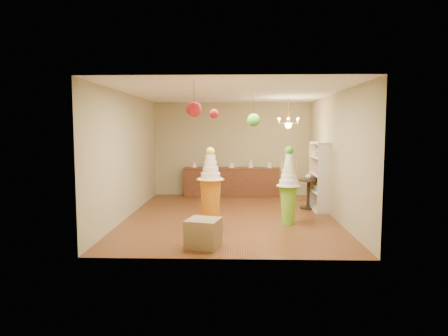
{
  "coord_description": "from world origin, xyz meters",
  "views": [
    {
      "loc": [
        0.13,
        -9.67,
        2.14
      ],
      "look_at": [
        -0.15,
        0.0,
        1.2
      ],
      "focal_mm": 32.0,
      "sensor_mm": 36.0,
      "label": 1
    }
  ],
  "objects_px": {
    "pedestal_green": "(288,194)",
    "round_table": "(308,190)",
    "sideboard": "(231,182)",
    "pedestal_orange": "(211,197)"
  },
  "relations": [
    {
      "from": "pedestal_orange",
      "to": "round_table",
      "type": "relative_size",
      "value": 2.21
    },
    {
      "from": "pedestal_green",
      "to": "sideboard",
      "type": "bearing_deg",
      "value": 109.34
    },
    {
      "from": "pedestal_orange",
      "to": "round_table",
      "type": "xyz_separation_m",
      "value": [
        2.5,
        2.31,
        -0.19
      ]
    },
    {
      "from": "pedestal_orange",
      "to": "pedestal_green",
      "type": "bearing_deg",
      "value": 14.64
    },
    {
      "from": "pedestal_green",
      "to": "pedestal_orange",
      "type": "height_order",
      "value": "pedestal_green"
    },
    {
      "from": "pedestal_green",
      "to": "pedestal_orange",
      "type": "bearing_deg",
      "value": -165.36
    },
    {
      "from": "pedestal_green",
      "to": "round_table",
      "type": "xyz_separation_m",
      "value": [
        0.78,
        1.86,
        -0.18
      ]
    },
    {
      "from": "pedestal_orange",
      "to": "sideboard",
      "type": "xyz_separation_m",
      "value": [
        0.4,
        4.21,
        -0.22
      ]
    },
    {
      "from": "pedestal_green",
      "to": "round_table",
      "type": "height_order",
      "value": "pedestal_green"
    },
    {
      "from": "pedestal_orange",
      "to": "round_table",
      "type": "bearing_deg",
      "value": 42.67
    }
  ]
}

